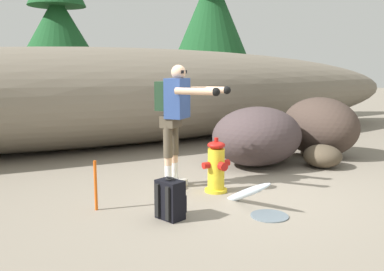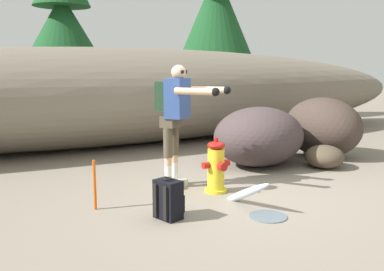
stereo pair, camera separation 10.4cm
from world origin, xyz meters
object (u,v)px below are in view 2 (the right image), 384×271
(boulder_large, at_px, (259,136))
(fire_hydrant, at_px, (216,167))
(utility_worker, at_px, (177,110))
(boulder_small, at_px, (324,157))
(boulder_mid, at_px, (323,127))
(survey_stake, at_px, (95,185))
(spare_backpack, at_px, (169,200))

(boulder_large, bearing_deg, fire_hydrant, -146.30)
(utility_worker, xyz_separation_m, boulder_small, (2.69, -0.18, -0.90))
(boulder_large, bearing_deg, boulder_small, -39.52)
(boulder_mid, relative_size, survey_stake, 2.62)
(boulder_large, distance_m, survey_stake, 3.27)
(boulder_small, distance_m, survey_stake, 3.99)
(utility_worker, distance_m, boulder_large, 2.01)
(boulder_large, height_order, boulder_small, boulder_large)
(boulder_mid, bearing_deg, boulder_small, -133.13)
(fire_hydrant, height_order, boulder_mid, boulder_mid)
(boulder_mid, xyz_separation_m, survey_stake, (-4.66, -0.93, -0.26))
(utility_worker, bearing_deg, spare_backpack, -68.40)
(fire_hydrant, relative_size, utility_worker, 0.44)
(spare_backpack, bearing_deg, boulder_large, 15.76)
(boulder_mid, bearing_deg, survey_stake, -168.67)
(fire_hydrant, distance_m, survey_stake, 1.64)
(fire_hydrant, bearing_deg, survey_stake, 177.09)
(utility_worker, relative_size, spare_backpack, 3.64)
(utility_worker, distance_m, boulder_mid, 3.45)
(boulder_large, bearing_deg, boulder_mid, 0.81)
(utility_worker, relative_size, survey_stake, 2.85)
(spare_backpack, bearing_deg, utility_worker, 42.07)
(boulder_small, bearing_deg, survey_stake, -176.96)
(survey_stake, bearing_deg, utility_worker, 16.78)
(spare_backpack, height_order, survey_stake, survey_stake)
(spare_backpack, bearing_deg, survey_stake, 115.86)
(utility_worker, xyz_separation_m, boulder_mid, (3.37, 0.54, -0.53))
(survey_stake, bearing_deg, boulder_large, 16.21)
(utility_worker, height_order, boulder_mid, utility_worker)
(fire_hydrant, bearing_deg, boulder_large, 33.70)
(spare_backpack, distance_m, boulder_large, 2.98)
(utility_worker, relative_size, boulder_mid, 1.09)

